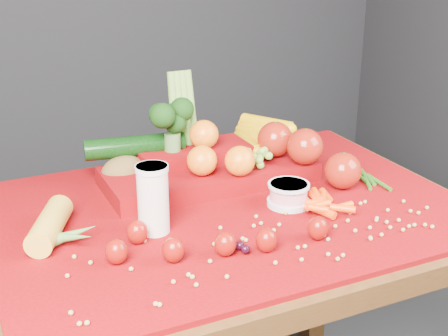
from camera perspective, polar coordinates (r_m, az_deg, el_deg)
name	(u,v)px	position (r m, az deg, el deg)	size (l,w,h in m)	color
table	(228,248)	(1.48, 0.33, -7.30)	(1.10, 0.80, 0.75)	#351A0C
red_cloth	(228,209)	(1.43, 0.34, -3.77)	(1.05, 0.75, 0.01)	#780408
milk_glass	(153,197)	(1.29, -6.51, -2.61)	(0.07, 0.07, 0.15)	silver
yogurt_bowl	(288,194)	(1.43, 5.91, -2.34)	(0.10, 0.10, 0.05)	silver
strawberry_scatter	(207,240)	(1.23, -1.54, -6.57)	(0.44, 0.18, 0.05)	maroon
dark_grape_cluster	(233,247)	(1.23, 0.79, -7.25)	(0.06, 0.05, 0.03)	black
soybean_scatter	(270,243)	(1.27, 4.24, -6.84)	(0.84, 0.24, 0.01)	#AE944B
corn_ear	(59,234)	(1.30, -14.89, -5.83)	(0.24, 0.26, 0.06)	gold
potato	(125,172)	(1.54, -9.08, -0.32)	(0.11, 0.08, 0.08)	brown
baby_carrot_pile	(325,203)	(1.43, 9.26, -3.20)	(0.17, 0.17, 0.03)	#EE4308
green_bean_pile	(365,179)	(1.61, 12.80, -1.00)	(0.14, 0.12, 0.01)	#285D15
produce_mound	(223,157)	(1.55, -0.05, 0.99)	(0.61, 0.36, 0.27)	#780408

